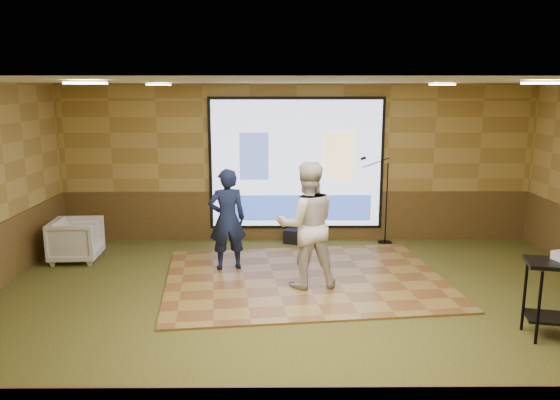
{
  "coord_description": "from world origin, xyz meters",
  "views": [
    {
      "loc": [
        -0.38,
        -6.84,
        2.93
      ],
      "look_at": [
        -0.33,
        1.03,
        1.3
      ],
      "focal_mm": 35.0,
      "sensor_mm": 36.0,
      "label": 1
    }
  ],
  "objects_px": {
    "player_right": "(307,225)",
    "banquet_chair": "(76,240)",
    "projector_screen": "(296,165)",
    "mic_stand": "(383,218)",
    "player_left": "(227,219)",
    "duffel_bag": "(295,236)",
    "dance_floor": "(305,278)"
  },
  "relations": [
    {
      "from": "player_right",
      "to": "banquet_chair",
      "type": "relative_size",
      "value": 2.32
    },
    {
      "from": "banquet_chair",
      "to": "player_right",
      "type": "bearing_deg",
      "value": -111.92
    },
    {
      "from": "projector_screen",
      "to": "mic_stand",
      "type": "bearing_deg",
      "value": -7.42
    },
    {
      "from": "projector_screen",
      "to": "player_right",
      "type": "height_order",
      "value": "projector_screen"
    },
    {
      "from": "player_left",
      "to": "projector_screen",
      "type": "bearing_deg",
      "value": -137.52
    },
    {
      "from": "banquet_chair",
      "to": "duffel_bag",
      "type": "height_order",
      "value": "banquet_chair"
    },
    {
      "from": "player_left",
      "to": "player_right",
      "type": "xyz_separation_m",
      "value": [
        1.24,
        -0.8,
        0.11
      ]
    },
    {
      "from": "projector_screen",
      "to": "duffel_bag",
      "type": "relative_size",
      "value": 8.04
    },
    {
      "from": "projector_screen",
      "to": "banquet_chair",
      "type": "relative_size",
      "value": 4.14
    },
    {
      "from": "projector_screen",
      "to": "player_left",
      "type": "height_order",
      "value": "projector_screen"
    },
    {
      "from": "dance_floor",
      "to": "duffel_bag",
      "type": "relative_size",
      "value": 10.28
    },
    {
      "from": "projector_screen",
      "to": "dance_floor",
      "type": "distance_m",
      "value": 2.66
    },
    {
      "from": "player_left",
      "to": "banquet_chair",
      "type": "xyz_separation_m",
      "value": [
        -2.64,
        0.51,
        -0.49
      ]
    },
    {
      "from": "player_right",
      "to": "duffel_bag",
      "type": "bearing_deg",
      "value": -97.32
    },
    {
      "from": "player_right",
      "to": "duffel_bag",
      "type": "height_order",
      "value": "player_right"
    },
    {
      "from": "player_right",
      "to": "mic_stand",
      "type": "relative_size",
      "value": 1.11
    },
    {
      "from": "dance_floor",
      "to": "player_left",
      "type": "xyz_separation_m",
      "value": [
        -1.23,
        0.45,
        0.84
      ]
    },
    {
      "from": "projector_screen",
      "to": "player_left",
      "type": "bearing_deg",
      "value": -123.41
    },
    {
      "from": "mic_stand",
      "to": "player_left",
      "type": "bearing_deg",
      "value": -148.54
    },
    {
      "from": "player_left",
      "to": "player_right",
      "type": "distance_m",
      "value": 1.48
    },
    {
      "from": "dance_floor",
      "to": "duffel_bag",
      "type": "xyz_separation_m",
      "value": [
        -0.07,
        2.02,
        0.11
      ]
    },
    {
      "from": "dance_floor",
      "to": "duffel_bag",
      "type": "bearing_deg",
      "value": 92.09
    },
    {
      "from": "projector_screen",
      "to": "player_right",
      "type": "relative_size",
      "value": 1.78
    },
    {
      "from": "player_left",
      "to": "banquet_chair",
      "type": "relative_size",
      "value": 2.05
    },
    {
      "from": "player_right",
      "to": "player_left",
      "type": "bearing_deg",
      "value": -42.2
    },
    {
      "from": "mic_stand",
      "to": "duffel_bag",
      "type": "xyz_separation_m",
      "value": [
        -1.66,
        0.01,
        -0.37
      ]
    },
    {
      "from": "projector_screen",
      "to": "dance_floor",
      "type": "height_order",
      "value": "projector_screen"
    },
    {
      "from": "dance_floor",
      "to": "mic_stand",
      "type": "distance_m",
      "value": 2.6
    },
    {
      "from": "projector_screen",
      "to": "mic_stand",
      "type": "height_order",
      "value": "projector_screen"
    },
    {
      "from": "dance_floor",
      "to": "projector_screen",
      "type": "bearing_deg",
      "value": 91.55
    },
    {
      "from": "banquet_chair",
      "to": "mic_stand",
      "type": "bearing_deg",
      "value": -82.34
    },
    {
      "from": "dance_floor",
      "to": "player_right",
      "type": "height_order",
      "value": "player_right"
    }
  ]
}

